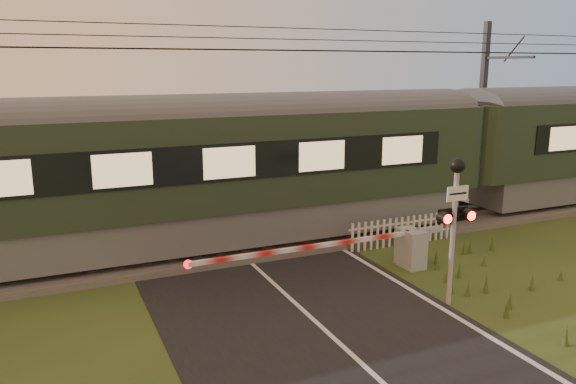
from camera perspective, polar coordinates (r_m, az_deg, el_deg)
name	(u,v)px	position (r m, az deg, el deg)	size (l,w,h in m)	color
ground	(342,347)	(10.81, 5.55, -15.42)	(160.00, 160.00, 0.00)	#30441A
road	(350,352)	(10.64, 6.28, -15.88)	(6.00, 140.00, 0.03)	black
track_bed	(232,244)	(16.30, -5.74, -5.27)	(140.00, 3.40, 0.39)	#47423D
overhead_wires	(227,41)	(15.52, -6.22, 15.02)	(120.00, 0.62, 0.62)	black
train	(456,151)	(19.68, 16.73, 4.04)	(43.17, 2.98, 4.02)	slate
boom_gate	(399,248)	(14.61, 11.22, -5.56)	(6.81, 0.77, 1.02)	gray
crossing_signal	(455,206)	(12.28, 16.60, -1.34)	(0.82, 0.35, 3.22)	gray
picket_fence	(402,231)	(16.54, 11.47, -3.91)	(3.48, 0.07, 0.84)	silver
catenary_mast	(483,107)	(23.25, 19.20, 8.11)	(0.21, 2.46, 6.71)	#2D2D30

